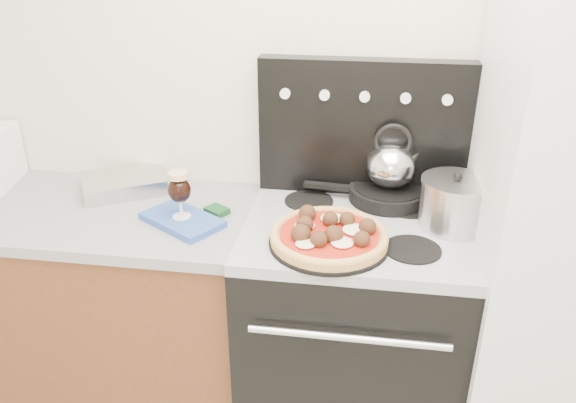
% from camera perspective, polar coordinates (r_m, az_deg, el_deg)
% --- Properties ---
extents(room_shell, '(3.52, 3.01, 2.52)m').
position_cam_1_polar(room_shell, '(1.00, 1.35, -8.71)').
color(room_shell, beige).
rests_on(room_shell, ground).
extents(base_cabinet, '(1.45, 0.60, 0.86)m').
position_cam_1_polar(base_cabinet, '(2.48, -20.49, -10.09)').
color(base_cabinet, brown).
rests_on(base_cabinet, ground).
extents(countertop, '(1.48, 0.63, 0.04)m').
position_cam_1_polar(countertop, '(2.26, -22.22, -0.76)').
color(countertop, '#95959A').
rests_on(countertop, base_cabinet).
extents(stove_body, '(0.76, 0.65, 0.88)m').
position_cam_1_polar(stove_body, '(2.19, 6.28, -13.41)').
color(stove_body, black).
rests_on(stove_body, ground).
extents(cooktop, '(0.76, 0.65, 0.04)m').
position_cam_1_polar(cooktop, '(1.93, 6.92, -2.78)').
color(cooktop, '#ADADB2').
rests_on(cooktop, stove_body).
extents(backguard, '(0.76, 0.08, 0.50)m').
position_cam_1_polar(backguard, '(2.08, 7.62, 7.39)').
color(backguard, black).
rests_on(backguard, cooktop).
extents(foil_sheet, '(0.38, 0.35, 0.06)m').
position_cam_1_polar(foil_sheet, '(2.28, -16.32, 1.77)').
color(foil_sheet, silver).
rests_on(foil_sheet, countertop).
extents(oven_mitt, '(0.33, 0.29, 0.02)m').
position_cam_1_polar(oven_mitt, '(1.99, -10.70, -1.87)').
color(oven_mitt, '#3156AE').
rests_on(oven_mitt, countertop).
extents(beer_glass, '(0.10, 0.10, 0.17)m').
position_cam_1_polar(beer_glass, '(1.94, -10.93, 0.69)').
color(beer_glass, black).
rests_on(beer_glass, oven_mitt).
extents(pizza_pan, '(0.41, 0.41, 0.01)m').
position_cam_1_polar(pizza_pan, '(1.79, 4.17, -4.18)').
color(pizza_pan, black).
rests_on(pizza_pan, cooktop).
extents(pizza, '(0.37, 0.37, 0.05)m').
position_cam_1_polar(pizza, '(1.77, 4.20, -3.27)').
color(pizza, '#F0AC75').
rests_on(pizza, pizza_pan).
extents(skillet, '(0.32, 0.32, 0.05)m').
position_cam_1_polar(skillet, '(2.10, 10.19, 0.79)').
color(skillet, black).
rests_on(skillet, cooktop).
extents(tea_kettle, '(0.23, 0.23, 0.20)m').
position_cam_1_polar(tea_kettle, '(2.05, 10.46, 4.02)').
color(tea_kettle, silver).
rests_on(tea_kettle, skillet).
extents(stock_pot, '(0.24, 0.24, 0.16)m').
position_cam_1_polar(stock_pot, '(1.94, 16.49, -0.33)').
color(stock_pot, silver).
rests_on(stock_pot, cooktop).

